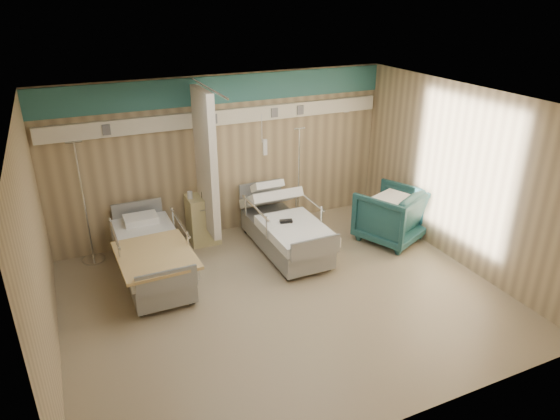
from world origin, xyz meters
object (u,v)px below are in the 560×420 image
Objects in this scene: bed_left at (153,261)px; iv_stand_right at (298,204)px; iv_stand_left at (90,238)px; bedside_cabinet at (203,219)px; bed_right at (285,234)px; visitor_armchair at (391,215)px.

bed_left is 3.03m from iv_stand_right.
bedside_cabinet is at bearing -2.37° from iv_stand_left.
bed_right is at bearing 0.00° from bed_left.
visitor_armchair is at bearing -11.55° from bed_right.
iv_stand_right reaches higher than visitor_armchair.
iv_stand_left is (-3.68, 0.07, 0.04)m from iv_stand_right.
visitor_armchair is at bearing -5.33° from bed_left.
iv_stand_left is (-1.84, 0.08, -0.01)m from bedside_cabinet.
iv_stand_right is (1.84, 0.00, -0.05)m from bedside_cabinet.
bed_right is 1.89m from visitor_armchair.
iv_stand_right reaches higher than bedside_cabinet.
iv_stand_right is (2.89, 0.90, 0.06)m from bed_left.
bed_left is 2.54× the size of bedside_cabinet.
bedside_cabinet is 1.84m from iv_stand_right.
bed_left is 2.11× the size of visitor_armchair.
iv_stand_right is at bearing 17.36° from bed_left.
bed_right is 2.20m from bed_left.
bed_left is (-2.20, 0.00, 0.00)m from bed_right.
visitor_armchair is (1.85, -0.38, 0.15)m from bed_right.
visitor_armchair is at bearing -15.63° from iv_stand_left.
bed_right is at bearing -127.35° from iv_stand_right.
iv_stand_right is (0.69, 0.90, 0.06)m from bed_right.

